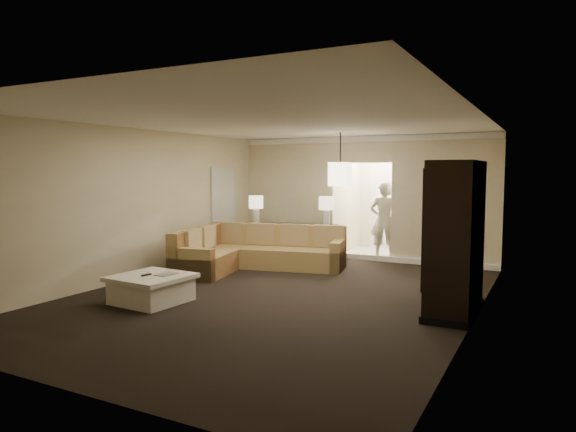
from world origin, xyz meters
The scene contains 19 objects.
ground centered at (0.00, 0.00, 0.00)m, with size 8.00×8.00×0.00m, color black.
wall_back centered at (0.00, 4.00, 1.40)m, with size 6.00×0.04×2.80m, color beige.
wall_front centered at (0.00, -4.00, 1.40)m, with size 6.00×0.04×2.80m, color beige.
wall_left centered at (-3.00, 0.00, 1.40)m, with size 0.04×8.00×2.80m, color beige.
wall_right centered at (3.00, 0.00, 1.40)m, with size 0.04×8.00×2.80m, color beige.
ceiling centered at (0.00, 0.00, 2.80)m, with size 6.00×8.00×0.02m, color white.
crown_molding centered at (0.00, 3.95, 2.73)m, with size 6.00×0.10×0.12m, color white.
baseboard centered at (0.00, 3.95, 0.06)m, with size 6.00×0.10×0.12m, color white.
side_door centered at (-2.97, 2.80, 1.05)m, with size 0.05×0.90×2.10m, color silver.
foyer centered at (0.00, 5.34, 1.30)m, with size 1.44×2.02×2.80m.
sectional_sofa centered at (-1.58, 1.81, 0.36)m, with size 3.12×2.85×0.89m.
coffee_table centered at (-1.54, -1.20, 0.22)m, with size 1.12×1.12×0.44m.
console_table centered at (-1.40, 3.20, 0.49)m, with size 2.18×0.95×0.82m.
armoire centered at (2.69, 0.30, 1.03)m, with size 0.64×1.50×2.16m.
drink_table centered at (2.28, 1.20, 0.38)m, with size 0.42×0.42×0.52m.
table_lamp_left centered at (-2.20, 3.01, 1.24)m, with size 0.33×0.33×0.63m.
table_lamp_right centered at (-0.60, 3.39, 1.24)m, with size 0.33×0.33×0.63m.
pendant_light centered at (0.00, 2.70, 1.95)m, with size 0.38×0.38×1.09m.
person centered at (0.45, 4.30, 0.98)m, with size 0.71×0.47×1.96m, color beige.
Camera 1 is at (3.91, -7.10, 2.01)m, focal length 32.00 mm.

